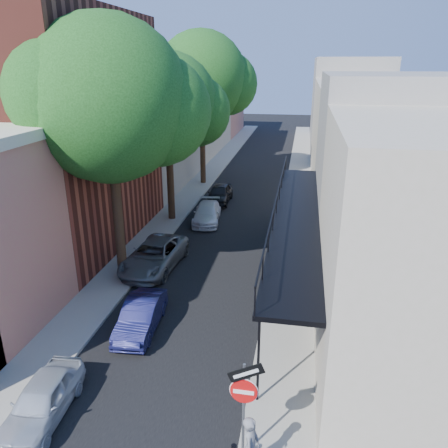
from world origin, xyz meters
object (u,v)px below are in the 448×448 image
at_px(oak_mid, 175,106).
at_px(pedestrian, 251,447).
at_px(oak_near, 120,104).
at_px(parked_car_c, 155,256).
at_px(parked_car_e, 220,194).
at_px(parked_car_a, 42,400).
at_px(parked_car_d, 207,213).
at_px(oak_far, 208,79).
at_px(parked_car_b, 141,316).
at_px(sign_post, 244,395).

xyz_separation_m(oak_mid, pedestrian, (6.82, -17.73, -6.10)).
relative_size(oak_near, oak_mid, 1.12).
distance_m(parked_car_c, pedestrian, 12.20).
xyz_separation_m(oak_mid, parked_car_e, (1.92, 3.97, -6.41)).
relative_size(oak_mid, parked_car_a, 3.04).
relative_size(parked_car_a, parked_car_d, 0.86).
xyz_separation_m(parked_car_c, pedestrian, (6.00, -10.62, 0.29)).
bearing_deg(parked_car_c, oak_near, -127.57).
height_order(oak_far, parked_car_b, oak_far).
height_order(oak_near, parked_car_d, oak_near).
xyz_separation_m(oak_mid, oak_far, (0.06, 9.04, 1.20)).
bearing_deg(parked_car_b, parked_car_a, -108.28).
height_order(parked_car_a, parked_car_e, parked_car_e).
relative_size(oak_far, parked_car_c, 2.49).
distance_m(oak_near, parked_car_b, 8.68).
distance_m(parked_car_d, pedestrian, 18.22).
distance_m(parked_car_a, pedestrian, 6.08).
distance_m(oak_far, parked_car_b, 22.70).
distance_m(sign_post, parked_car_a, 5.96).
distance_m(parked_car_b, parked_car_e, 16.20).
distance_m(parked_car_e, pedestrian, 22.25).
bearing_deg(parked_car_e, oak_far, 109.84).
relative_size(parked_car_c, parked_car_d, 1.22).
height_order(parked_car_c, parked_car_d, parked_car_c).
relative_size(oak_far, parked_car_d, 3.04).
height_order(oak_far, pedestrian, oak_far).
height_order(oak_mid, parked_car_c, oak_mid).
xyz_separation_m(parked_car_d, parked_car_e, (0.01, 4.16, 0.08)).
height_order(oak_near, pedestrian, oak_near).
height_order(oak_mid, pedestrian, oak_mid).
bearing_deg(oak_mid, parked_car_b, -80.63).
bearing_deg(pedestrian, parked_car_a, 86.29).
bearing_deg(parked_car_d, parked_car_b, -96.02).
distance_m(oak_far, parked_car_e, 9.33).
bearing_deg(parked_car_a, parked_car_e, 83.21).
bearing_deg(parked_car_b, parked_car_d, 86.86).
height_order(oak_near, parked_car_c, oak_near).
relative_size(oak_mid, parked_car_d, 2.61).
height_order(parked_car_a, parked_car_c, parked_car_c).
bearing_deg(oak_far, parked_car_b, -84.75).
bearing_deg(parked_car_e, parked_car_a, -93.26).
bearing_deg(parked_car_b, parked_car_c, 99.51).
bearing_deg(pedestrian, parked_car_e, 17.44).
xyz_separation_m(oak_near, parked_car_d, (1.85, 7.78, -7.31)).
xyz_separation_m(oak_far, pedestrian, (6.75, -26.77, -7.30)).
distance_m(parked_car_b, parked_car_c, 5.26).
bearing_deg(oak_mid, parked_car_d, -5.56).
height_order(sign_post, pedestrian, sign_post).
bearing_deg(parked_car_d, pedestrian, -80.91).
xyz_separation_m(parked_car_a, parked_car_e, (1.10, 20.81, 0.08)).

